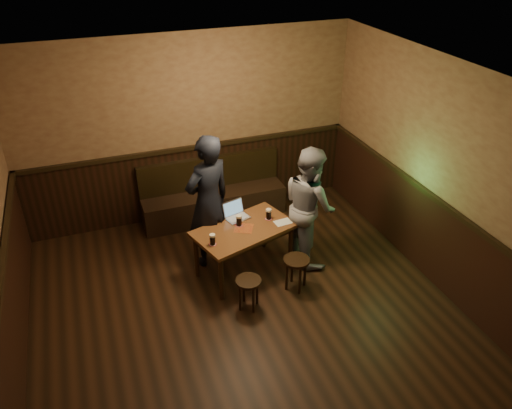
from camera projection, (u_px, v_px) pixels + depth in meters
The scene contains 12 objects.
room at pixel (254, 243), 5.17m from camera, with size 5.04×6.04×2.84m.
bench at pixel (213, 199), 7.74m from camera, with size 2.20×0.50×0.95m.
pub_table at pixel (244, 234), 6.42m from camera, with size 1.42×1.06×0.68m.
stool_left at pixel (249, 285), 5.93m from camera, with size 0.35×0.35×0.42m.
stool_right at pixel (296, 265), 6.23m from camera, with size 0.34×0.34×0.45m.
pint_left at pixel (212, 239), 6.03m from camera, with size 0.09×0.09×0.15m.
pint_mid at pixel (239, 220), 6.39m from camera, with size 0.10×0.10×0.15m.
pint_right at pixel (269, 214), 6.53m from camera, with size 0.10×0.10×0.15m.
laptop at pixel (236, 213), 6.58m from camera, with size 0.36×0.32×0.22m.
menu at pixel (283, 222), 6.49m from camera, with size 0.22×0.15×0.00m, color silver.
person_suit at pixel (208, 202), 6.45m from camera, with size 0.67×0.44×1.85m, color black.
person_grey at pixel (309, 205), 6.57m from camera, with size 0.80×0.63×1.65m, color gray.
Camera 1 is at (-1.44, -3.77, 4.19)m, focal length 35.00 mm.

